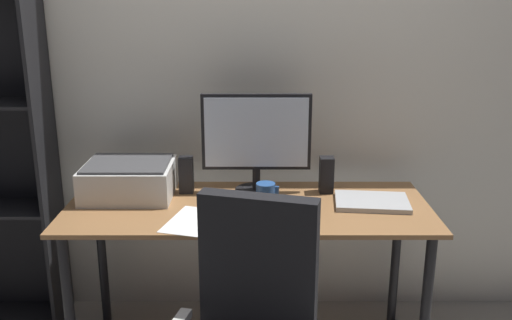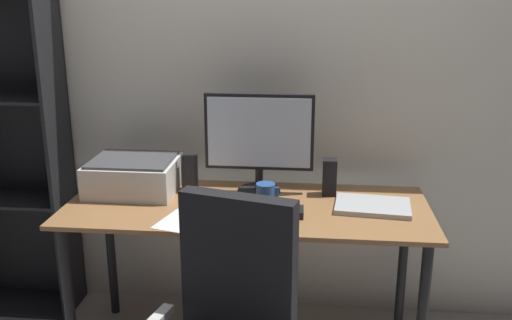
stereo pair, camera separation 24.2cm
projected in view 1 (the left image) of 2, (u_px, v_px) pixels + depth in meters
back_wall at (247, 64)px, 2.82m from camera, size 6.40×0.10×2.60m
desk at (246, 224)px, 2.53m from camera, size 1.60×0.64×0.74m
monitor at (254, 137)px, 2.60m from camera, size 0.50×0.20×0.46m
keyboard at (249, 214)px, 2.38m from camera, size 0.29×0.12×0.02m
mouse at (299, 211)px, 2.40m from camera, size 0.06×0.10×0.03m
coffee_mug at (264, 192)px, 2.54m from camera, size 0.10×0.09×0.09m
laptop at (370, 202)px, 2.52m from camera, size 0.34×0.26×0.02m
speaker_left at (184, 175)px, 2.64m from camera, size 0.06×0.07×0.17m
speaker_right at (325, 175)px, 2.65m from camera, size 0.06×0.07×0.17m
printer at (127, 179)px, 2.60m from camera, size 0.40×0.34×0.16m
paper_sheet at (194, 221)px, 2.33m from camera, size 0.28×0.34×0.00m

